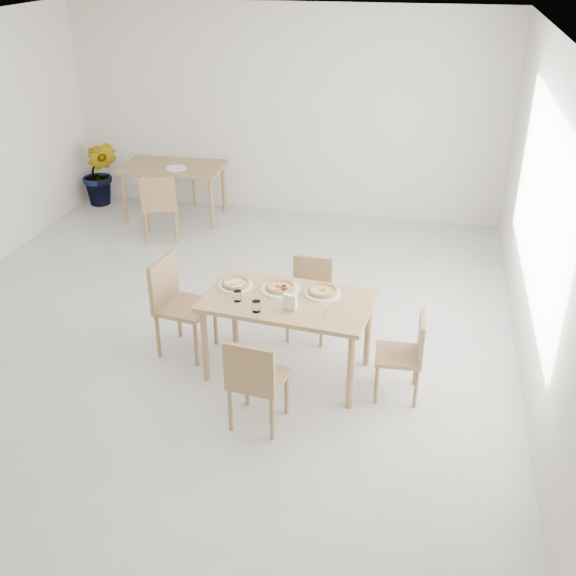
% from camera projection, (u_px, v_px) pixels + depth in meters
% --- Properties ---
extents(room, '(7.28, 7.00, 7.00)m').
position_uv_depth(room, '(541.00, 203.00, 5.72)').
color(room, beige).
rests_on(room, ground).
extents(main_table, '(1.51, 0.95, 0.75)m').
position_uv_depth(main_table, '(288.00, 308.00, 5.81)').
color(main_table, tan).
rests_on(main_table, ground).
extents(chair_south, '(0.45, 0.45, 0.83)m').
position_uv_depth(chair_south, '(255.00, 378.00, 5.21)').
color(chair_south, '#9E834F').
rests_on(chair_south, ground).
extents(chair_north, '(0.40, 0.40, 0.78)m').
position_uv_depth(chair_north, '(310.00, 292.00, 6.53)').
color(chair_north, '#9E834F').
rests_on(chair_north, ground).
extents(chair_west, '(0.52, 0.52, 0.93)m').
position_uv_depth(chair_west, '(176.00, 299.00, 6.21)').
color(chair_west, '#9E834F').
rests_on(chair_west, ground).
extents(chair_east, '(0.40, 0.40, 0.77)m').
position_uv_depth(chair_east, '(408.00, 350.00, 5.61)').
color(chair_east, '#9E834F').
rests_on(chair_east, ground).
extents(plate_margherita, '(0.32, 0.32, 0.02)m').
position_uv_depth(plate_margherita, '(323.00, 293.00, 5.85)').
color(plate_margherita, white).
rests_on(plate_margherita, main_table).
extents(plate_mushroom, '(0.31, 0.31, 0.02)m').
position_uv_depth(plate_mushroom, '(236.00, 286.00, 5.98)').
color(plate_mushroom, white).
rests_on(plate_mushroom, main_table).
extents(plate_pepperoni, '(0.35, 0.35, 0.02)m').
position_uv_depth(plate_pepperoni, '(281.00, 289.00, 5.91)').
color(plate_pepperoni, white).
rests_on(plate_pepperoni, main_table).
extents(pizza_margherita, '(0.30, 0.30, 0.03)m').
position_uv_depth(pizza_margherita, '(323.00, 291.00, 5.84)').
color(pizza_margherita, tan).
rests_on(pizza_margherita, plate_margherita).
extents(pizza_mushroom, '(0.28, 0.28, 0.03)m').
position_uv_depth(pizza_mushroom, '(236.00, 283.00, 5.97)').
color(pizza_mushroom, tan).
rests_on(pizza_mushroom, plate_mushroom).
extents(pizza_pepperoni, '(0.33, 0.33, 0.03)m').
position_uv_depth(pizza_pepperoni, '(280.00, 287.00, 5.90)').
color(pizza_pepperoni, tan).
rests_on(pizza_pepperoni, plate_pepperoni).
extents(tumbler_a, '(0.07, 0.07, 0.10)m').
position_uv_depth(tumbler_a, '(256.00, 306.00, 5.56)').
color(tumbler_a, white).
rests_on(tumbler_a, main_table).
extents(tumbler_b, '(0.07, 0.07, 0.09)m').
position_uv_depth(tumbler_b, '(238.00, 296.00, 5.73)').
color(tumbler_b, white).
rests_on(tumbler_b, main_table).
extents(napkin_holder, '(0.13, 0.08, 0.14)m').
position_uv_depth(napkin_holder, '(290.00, 302.00, 5.58)').
color(napkin_holder, silver).
rests_on(napkin_holder, main_table).
extents(fork_a, '(0.03, 0.19, 0.01)m').
position_uv_depth(fork_a, '(326.00, 314.00, 5.53)').
color(fork_a, silver).
rests_on(fork_a, main_table).
extents(fork_b, '(0.03, 0.18, 0.01)m').
position_uv_depth(fork_b, '(231.00, 301.00, 5.74)').
color(fork_b, silver).
rests_on(fork_b, main_table).
extents(second_table, '(1.40, 0.84, 0.75)m').
position_uv_depth(second_table, '(173.00, 172.00, 9.21)').
color(second_table, '#9E834F').
rests_on(second_table, ground).
extents(chair_back_s, '(0.55, 0.55, 0.89)m').
position_uv_depth(chair_back_s, '(160.00, 202.00, 8.57)').
color(chair_back_s, '#9E834F').
rests_on(chair_back_s, ground).
extents(chair_back_n, '(0.57, 0.57, 0.92)m').
position_uv_depth(chair_back_n, '(194.00, 164.00, 9.93)').
color(chair_back_n, '#9E834F').
rests_on(chair_back_n, ground).
extents(plate_empty, '(0.27, 0.27, 0.02)m').
position_uv_depth(plate_empty, '(176.00, 168.00, 9.03)').
color(plate_empty, white).
rests_on(plate_empty, second_table).
extents(potted_plant, '(0.58, 0.49, 0.95)m').
position_uv_depth(potted_plant, '(100.00, 173.00, 9.75)').
color(potted_plant, '#21671F').
rests_on(potted_plant, ground).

